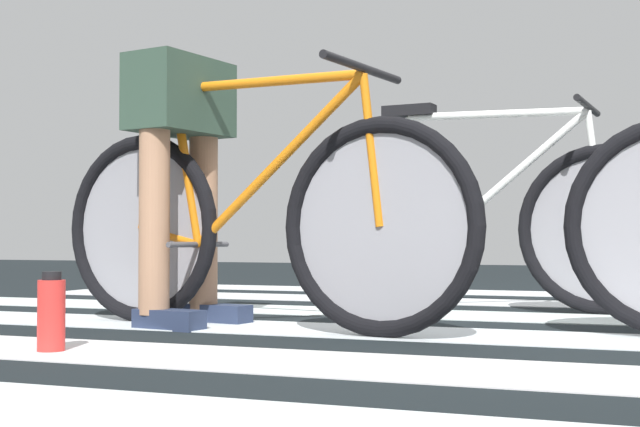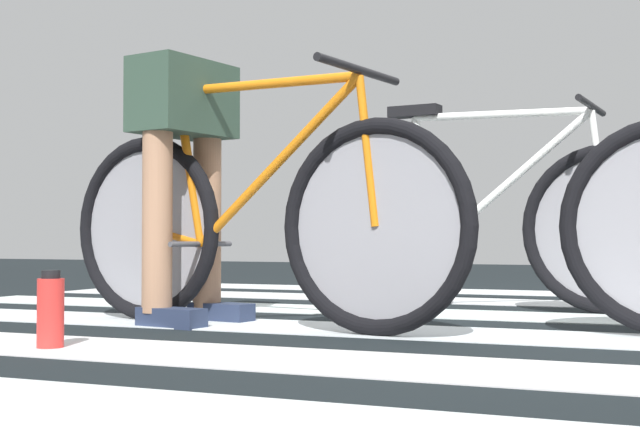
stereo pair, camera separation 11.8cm
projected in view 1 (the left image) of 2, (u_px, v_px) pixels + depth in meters
ground at (507, 322)px, 3.49m from camera, size 18.00×14.00×0.02m
crosswalk_markings at (490, 325)px, 3.24m from camera, size 5.45×4.24×0.00m
bicycle_1_of_3 at (249, 220)px, 3.11m from camera, size 1.72×0.55×0.93m
cyclist_1_of_3 at (181, 152)px, 3.27m from camera, size 0.38×0.44×0.99m
bicycle_3_of_3 at (483, 224)px, 3.91m from camera, size 1.73×0.52×0.93m
water_bottle at (51, 314)px, 2.49m from camera, size 0.08×0.08×0.23m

